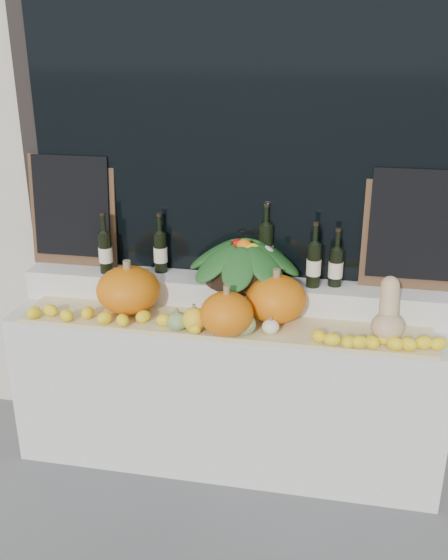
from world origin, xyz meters
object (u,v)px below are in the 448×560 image
(produce_bowl, at_px, (244,260))
(wine_bottle_tall, at_px, (266,250))
(butternut_squash, at_px, (388,316))
(pumpkin_right, at_px, (276,299))
(pumpkin_left, at_px, (128,290))

(produce_bowl, xyz_separation_m, wine_bottle_tall, (0.10, 0.08, 0.04))
(butternut_squash, bearing_deg, pumpkin_right, 169.89)
(pumpkin_left, xyz_separation_m, butternut_squash, (1.32, -0.06, -0.00))
(wine_bottle_tall, bearing_deg, produce_bowl, -142.00)
(pumpkin_left, xyz_separation_m, produce_bowl, (0.58, 0.22, 0.13))
(produce_bowl, bearing_deg, wine_bottle_tall, 38.00)
(pumpkin_left, height_order, butternut_squash, butternut_squash)
(pumpkin_left, relative_size, produce_bowl, 0.53)
(pumpkin_left, distance_m, pumpkin_right, 0.77)
(pumpkin_right, height_order, produce_bowl, produce_bowl)
(butternut_squash, xyz_separation_m, wine_bottle_tall, (-0.64, 0.36, 0.17))
(pumpkin_right, bearing_deg, butternut_squash, -10.11)
(pumpkin_left, height_order, produce_bowl, produce_bowl)
(wine_bottle_tall, bearing_deg, pumpkin_left, -156.29)
(pumpkin_right, height_order, wine_bottle_tall, wine_bottle_tall)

